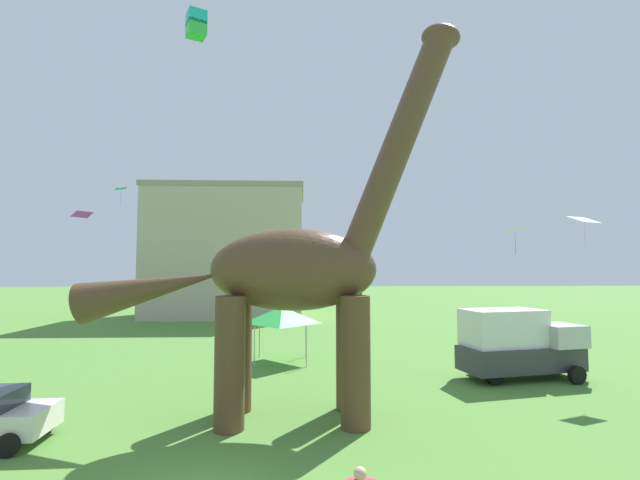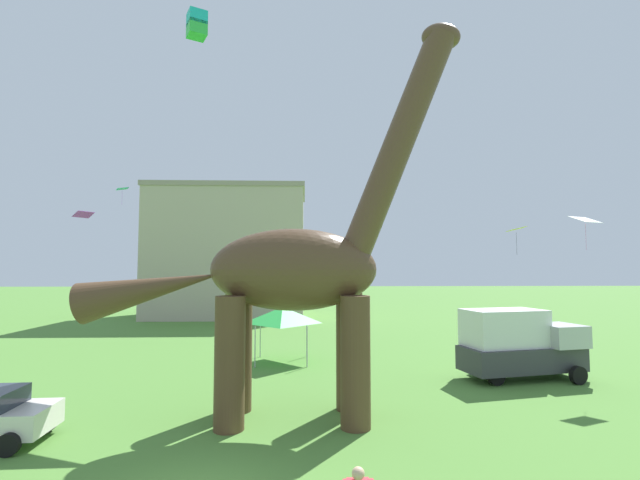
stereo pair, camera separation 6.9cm
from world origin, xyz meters
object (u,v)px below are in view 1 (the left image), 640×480
at_px(festival_canopy_tent, 282,315).
at_px(kite_mid_center, 121,189).
at_px(dinosaur_sculpture, 292,270).
at_px(parked_box_truck, 518,343).
at_px(kite_far_right, 82,214).
at_px(kite_mid_left, 515,229).
at_px(kite_mid_right, 584,220).
at_px(kite_trailing, 196,24).

xyz_separation_m(festival_canopy_tent, kite_mid_center, (-13.04, 9.89, 8.80)).
distance_m(dinosaur_sculpture, parked_box_truck, 12.10).
bearing_deg(kite_far_right, dinosaur_sculpture, -38.53).
relative_size(kite_mid_left, kite_mid_right, 1.03).
xyz_separation_m(dinosaur_sculpture, kite_mid_left, (13.32, 10.79, 2.43)).
bearing_deg(kite_mid_left, kite_mid_right, -87.77).
bearing_deg(kite_far_right, kite_mid_right, -10.88).
distance_m(dinosaur_sculpture, festival_canopy_tent, 9.57).
bearing_deg(kite_mid_right, dinosaur_sculpture, -161.23).
bearing_deg(dinosaur_sculpture, kite_far_right, 146.76).
bearing_deg(kite_mid_left, kite_mid_center, 163.00).
distance_m(parked_box_truck, kite_mid_left, 8.68).
bearing_deg(kite_mid_left, festival_canopy_tent, -173.54).
xyz_separation_m(festival_canopy_tent, kite_mid_right, (14.33, -4.58, 4.85)).
xyz_separation_m(kite_trailing, kite_far_right, (-7.46, 5.38, -8.06)).
bearing_deg(dinosaur_sculpture, kite_mid_center, 131.18).
relative_size(parked_box_truck, kite_mid_center, 4.31).
bearing_deg(dinosaur_sculpture, kite_mid_right, 24.06).
xyz_separation_m(festival_canopy_tent, kite_far_right, (-11.18, 0.32, 5.59)).
bearing_deg(kite_trailing, kite_far_right, 144.19).
height_order(kite_mid_center, kite_far_right, kite_mid_center).
bearing_deg(kite_mid_right, kite_mid_center, 152.13).
height_order(parked_box_truck, kite_far_right, kite_far_right).
height_order(kite_trailing, kite_mid_right, kite_trailing).
bearing_deg(kite_far_right, kite_trailing, -35.81).
distance_m(dinosaur_sculpture, kite_mid_right, 14.51).
distance_m(dinosaur_sculpture, kite_mid_left, 17.31).
bearing_deg(festival_canopy_tent, kite_far_right, 178.37).
distance_m(dinosaur_sculpture, kite_trailing, 12.68).
bearing_deg(parked_box_truck, kite_mid_right, -20.03).
height_order(festival_canopy_tent, kite_mid_center, kite_mid_center).
height_order(festival_canopy_tent, kite_mid_left, kite_mid_left).
bearing_deg(kite_trailing, parked_box_truck, 3.55).
bearing_deg(kite_mid_left, parked_box_truck, -116.67).
distance_m(kite_mid_left, kite_mid_right, 6.18).
relative_size(dinosaur_sculpture, parked_box_truck, 2.37).
relative_size(kite_mid_left, kite_far_right, 1.44).
bearing_deg(kite_mid_center, kite_mid_right, -27.87).
bearing_deg(kite_far_right, kite_mid_center, 101.03).
bearing_deg(kite_mid_center, kite_far_right, -78.97).
relative_size(kite_mid_center, kite_mid_right, 0.85).
distance_m(parked_box_truck, kite_mid_right, 6.55).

